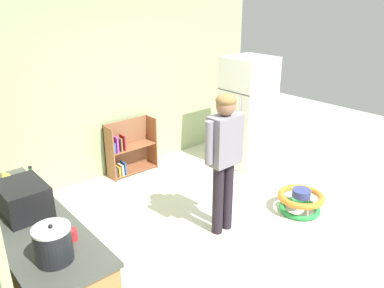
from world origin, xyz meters
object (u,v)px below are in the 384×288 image
object	(u,v)px
kitchen_counter	(35,260)
green_glass_bottle	(32,180)
bookshelf	(128,150)
microwave	(24,199)
red_cup	(72,235)
baby_walker	(300,201)
banana_bunch	(5,175)
orange_cup	(59,227)
standing_person	(224,151)
refrigerator	(247,112)
crock_pot	(53,244)

from	to	relation	value
kitchen_counter	green_glass_bottle	size ratio (longest dim) A/B	8.68
bookshelf	microwave	world-z (taller)	microwave
bookshelf	red_cup	world-z (taller)	red_cup
red_cup	kitchen_counter	bearing A→B (deg)	105.87
baby_walker	banana_bunch	distance (m)	3.56
green_glass_bottle	red_cup	world-z (taller)	green_glass_bottle
bookshelf	kitchen_counter	bearing A→B (deg)	-139.22
banana_bunch	kitchen_counter	bearing A→B (deg)	-96.05
green_glass_bottle	orange_cup	size ratio (longest dim) A/B	2.59
baby_walker	orange_cup	distance (m)	3.17
standing_person	banana_bunch	size ratio (longest dim) A/B	10.90
banana_bunch	green_glass_bottle	size ratio (longest dim) A/B	0.63
bookshelf	standing_person	world-z (taller)	standing_person
banana_bunch	red_cup	bearing A→B (deg)	-87.52
microwave	banana_bunch	size ratio (longest dim) A/B	3.08
standing_person	orange_cup	distance (m)	1.98
banana_bunch	orange_cup	size ratio (longest dim) A/B	1.64
refrigerator	standing_person	world-z (taller)	refrigerator
banana_bunch	red_cup	distance (m)	1.49
orange_cup	banana_bunch	bearing A→B (deg)	91.24
microwave	kitchen_counter	bearing A→B (deg)	-106.14
standing_person	microwave	size ratio (longest dim) A/B	3.54
standing_person	banana_bunch	distance (m)	2.35
refrigerator	red_cup	xyz separation A→B (m)	(-3.63, -1.42, 0.06)
baby_walker	crock_pot	size ratio (longest dim) A/B	2.00
bookshelf	microwave	distance (m)	2.80
standing_person	red_cup	distance (m)	1.96
kitchen_counter	standing_person	world-z (taller)	standing_person
refrigerator	microwave	distance (m)	3.85
kitchen_counter	red_cup	distance (m)	0.77
crock_pot	banana_bunch	size ratio (longest dim) A/B	1.94
kitchen_counter	green_glass_bottle	distance (m)	0.76
refrigerator	baby_walker	xyz separation A→B (m)	(-0.62, -1.53, -0.73)
bookshelf	banana_bunch	size ratio (longest dim) A/B	5.45
kitchen_counter	crock_pot	size ratio (longest dim) A/B	7.06
bookshelf	banana_bunch	xyz separation A→B (m)	(-2.01, -0.90, 0.55)
bookshelf	green_glass_bottle	world-z (taller)	green_glass_bottle
bookshelf	orange_cup	size ratio (longest dim) A/B	8.95
crock_pot	banana_bunch	distance (m)	1.64
standing_person	orange_cup	xyz separation A→B (m)	(-1.98, -0.10, -0.09)
banana_bunch	standing_person	bearing A→B (deg)	-31.36
baby_walker	crock_pot	xyz separation A→B (m)	(-3.22, -0.03, 0.88)
kitchen_counter	orange_cup	world-z (taller)	orange_cup
microwave	red_cup	world-z (taller)	microwave
green_glass_bottle	red_cup	xyz separation A→B (m)	(-0.07, -1.04, -0.05)
standing_person	red_cup	world-z (taller)	standing_person
green_glass_bottle	red_cup	distance (m)	1.04
kitchen_counter	green_glass_bottle	bearing A→B (deg)	64.03
standing_person	baby_walker	size ratio (longest dim) A/B	2.81
crock_pot	green_glass_bottle	distance (m)	1.22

